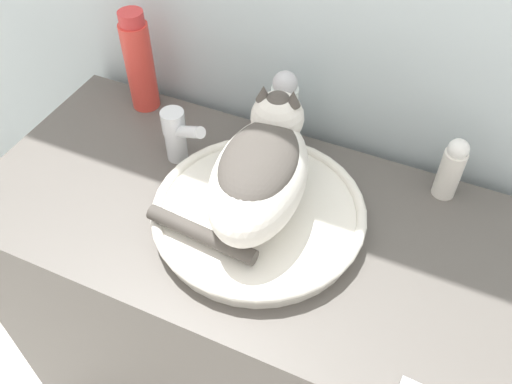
# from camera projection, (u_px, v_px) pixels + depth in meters

# --- Properties ---
(vanity_counter) EXTENTS (1.06, 0.52, 0.80)m
(vanity_counter) POSITION_uv_depth(u_px,v_px,m) (244.00, 319.00, 1.34)
(vanity_counter) COLOR #56514C
(vanity_counter) RESTS_ON ground_plane
(sink_basin) EXTENTS (0.40, 0.40, 0.04)m
(sink_basin) POSITION_uv_depth(u_px,v_px,m) (259.00, 213.00, 1.01)
(sink_basin) COLOR white
(sink_basin) RESTS_ON vanity_counter
(cat) EXTENTS (0.27, 0.32, 0.18)m
(cat) POSITION_uv_depth(u_px,v_px,m) (260.00, 169.00, 0.94)
(cat) COLOR silver
(cat) RESTS_ON sink_basin
(faucet) EXTENTS (0.12, 0.07, 0.13)m
(faucet) POSITION_uv_depth(u_px,v_px,m) (177.00, 134.00, 1.09)
(faucet) COLOR silver
(faucet) RESTS_ON vanity_counter
(deodorant_stick) EXTENTS (0.04, 0.04, 0.14)m
(deodorant_stick) POSITION_uv_depth(u_px,v_px,m) (451.00, 168.00, 1.03)
(deodorant_stick) COLOR white
(deodorant_stick) RESTS_ON vanity_counter
(lotion_bottle_white) EXTENTS (0.06, 0.06, 0.19)m
(lotion_bottle_white) POSITION_uv_depth(u_px,v_px,m) (286.00, 111.00, 1.10)
(lotion_bottle_white) COLOR silver
(lotion_bottle_white) RESTS_ON vanity_counter
(shampoo_bottle_tall) EXTENTS (0.06, 0.06, 0.23)m
(shampoo_bottle_tall) POSITION_uv_depth(u_px,v_px,m) (139.00, 63.00, 1.19)
(shampoo_bottle_tall) COLOR #DB3D33
(shampoo_bottle_tall) RESTS_ON vanity_counter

